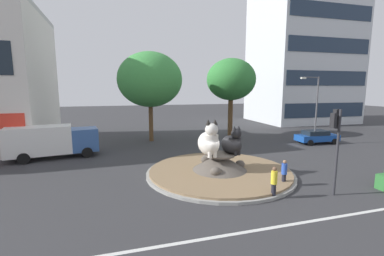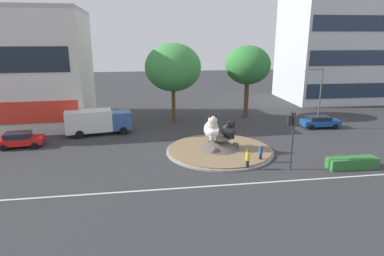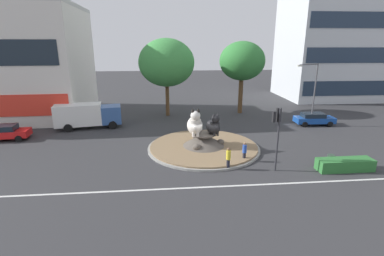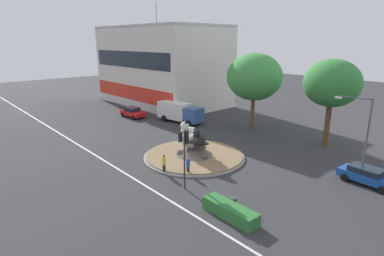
{
  "view_description": "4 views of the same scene",
  "coord_description": "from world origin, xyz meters",
  "px_view_note": "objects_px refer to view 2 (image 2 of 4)",
  "views": [
    {
      "loc": [
        -6.76,
        -16.46,
        5.93
      ],
      "look_at": [
        -1.57,
        1.57,
        3.11
      ],
      "focal_mm": 24.35,
      "sensor_mm": 36.0,
      "label": 1
    },
    {
      "loc": [
        -7.19,
        -29.29,
        10.63
      ],
      "look_at": [
        -2.59,
        0.58,
        2.32
      ],
      "focal_mm": 30.83,
      "sensor_mm": 36.0,
      "label": 2
    },
    {
      "loc": [
        -3.43,
        -24.54,
        9.29
      ],
      "look_at": [
        -1.05,
        0.25,
        1.93
      ],
      "focal_mm": 26.72,
      "sensor_mm": 36.0,
      "label": 3
    },
    {
      "loc": [
        22.78,
        -20.11,
        11.55
      ],
      "look_at": [
        -0.34,
        -0.01,
        3.04
      ],
      "focal_mm": 29.64,
      "sensor_mm": 36.0,
      "label": 4
    }
  ],
  "objects_px": {
    "second_tree_near_tower": "(248,65)",
    "litter_bin": "(339,159)",
    "cat_statue_black": "(229,130)",
    "sedan_on_far_lane": "(320,122)",
    "office_tower": "(338,9)",
    "pedestrian_yellow_shirt": "(248,159)",
    "traffic_light_mast": "(292,128)",
    "pedestrian_blue_shirt": "(261,153)",
    "delivery_box_truck": "(98,121)",
    "broadleaf_tree_behind_island": "(173,67)",
    "streetlight_arm": "(318,94)",
    "cat_statue_white": "(212,129)",
    "hatchback_near_shophouse": "(20,140)"
  },
  "relations": [
    {
      "from": "sedan_on_far_lane",
      "to": "cat_statue_white",
      "type": "bearing_deg",
      "value": -152.59
    },
    {
      "from": "litter_bin",
      "to": "pedestrian_yellow_shirt",
      "type": "bearing_deg",
      "value": 179.71
    },
    {
      "from": "cat_statue_black",
      "to": "pedestrian_blue_shirt",
      "type": "relative_size",
      "value": 1.3
    },
    {
      "from": "pedestrian_yellow_shirt",
      "to": "cat_statue_black",
      "type": "bearing_deg",
      "value": 8.35
    },
    {
      "from": "pedestrian_yellow_shirt",
      "to": "streetlight_arm",
      "type": "bearing_deg",
      "value": -44.01
    },
    {
      "from": "traffic_light_mast",
      "to": "pedestrian_yellow_shirt",
      "type": "distance_m",
      "value": 4.34
    },
    {
      "from": "office_tower",
      "to": "litter_bin",
      "type": "height_order",
      "value": "office_tower"
    },
    {
      "from": "pedestrian_yellow_shirt",
      "to": "broadleaf_tree_behind_island",
      "type": "bearing_deg",
      "value": 17.14
    },
    {
      "from": "sedan_on_far_lane",
      "to": "litter_bin",
      "type": "height_order",
      "value": "sedan_on_far_lane"
    },
    {
      "from": "traffic_light_mast",
      "to": "office_tower",
      "type": "height_order",
      "value": "office_tower"
    },
    {
      "from": "cat_statue_black",
      "to": "sedan_on_far_lane",
      "type": "relative_size",
      "value": 0.47
    },
    {
      "from": "pedestrian_yellow_shirt",
      "to": "office_tower",
      "type": "bearing_deg",
      "value": -36.56
    },
    {
      "from": "delivery_box_truck",
      "to": "broadleaf_tree_behind_island",
      "type": "bearing_deg",
      "value": 20.31
    },
    {
      "from": "broadleaf_tree_behind_island",
      "to": "pedestrian_yellow_shirt",
      "type": "height_order",
      "value": "broadleaf_tree_behind_island"
    },
    {
      "from": "cat_statue_black",
      "to": "streetlight_arm",
      "type": "bearing_deg",
      "value": 101.97
    },
    {
      "from": "delivery_box_truck",
      "to": "sedan_on_far_lane",
      "type": "bearing_deg",
      "value": -12.05
    },
    {
      "from": "hatchback_near_shophouse",
      "to": "broadleaf_tree_behind_island",
      "type": "bearing_deg",
      "value": 23.5
    },
    {
      "from": "cat_statue_white",
      "to": "broadleaf_tree_behind_island",
      "type": "bearing_deg",
      "value": -169.7
    },
    {
      "from": "streetlight_arm",
      "to": "delivery_box_truck",
      "type": "distance_m",
      "value": 25.77
    },
    {
      "from": "office_tower",
      "to": "delivery_box_truck",
      "type": "distance_m",
      "value": 43.55
    },
    {
      "from": "traffic_light_mast",
      "to": "pedestrian_yellow_shirt",
      "type": "height_order",
      "value": "traffic_light_mast"
    },
    {
      "from": "broadleaf_tree_behind_island",
      "to": "pedestrian_blue_shirt",
      "type": "relative_size",
      "value": 6.06
    },
    {
      "from": "traffic_light_mast",
      "to": "cat_statue_black",
      "type": "bearing_deg",
      "value": 34.55
    },
    {
      "from": "second_tree_near_tower",
      "to": "litter_bin",
      "type": "xyz_separation_m",
      "value": [
        2.55,
        -18.4,
        -6.6
      ]
    },
    {
      "from": "office_tower",
      "to": "sedan_on_far_lane",
      "type": "height_order",
      "value": "office_tower"
    },
    {
      "from": "traffic_light_mast",
      "to": "sedan_on_far_lane",
      "type": "distance_m",
      "value": 15.36
    },
    {
      "from": "delivery_box_truck",
      "to": "litter_bin",
      "type": "bearing_deg",
      "value": -39.56
    },
    {
      "from": "second_tree_near_tower",
      "to": "pedestrian_blue_shirt",
      "type": "height_order",
      "value": "second_tree_near_tower"
    },
    {
      "from": "cat_statue_black",
      "to": "cat_statue_white",
      "type": "bearing_deg",
      "value": -109.0
    },
    {
      "from": "broadleaf_tree_behind_island",
      "to": "sedan_on_far_lane",
      "type": "height_order",
      "value": "broadleaf_tree_behind_island"
    },
    {
      "from": "second_tree_near_tower",
      "to": "streetlight_arm",
      "type": "xyz_separation_m",
      "value": [
        6.37,
        -7.26,
        -2.79
      ]
    },
    {
      "from": "pedestrian_yellow_shirt",
      "to": "hatchback_near_shophouse",
      "type": "xyz_separation_m",
      "value": [
        -20.67,
        9.07,
        -0.15
      ]
    },
    {
      "from": "cat_statue_white",
      "to": "second_tree_near_tower",
      "type": "height_order",
      "value": "second_tree_near_tower"
    },
    {
      "from": "broadleaf_tree_behind_island",
      "to": "litter_bin",
      "type": "height_order",
      "value": "broadleaf_tree_behind_island"
    },
    {
      "from": "pedestrian_yellow_shirt",
      "to": "pedestrian_blue_shirt",
      "type": "distance_m",
      "value": 2.18
    },
    {
      "from": "second_tree_near_tower",
      "to": "broadleaf_tree_behind_island",
      "type": "bearing_deg",
      "value": -177.08
    },
    {
      "from": "streetlight_arm",
      "to": "delivery_box_truck",
      "type": "bearing_deg",
      "value": -18.05
    },
    {
      "from": "traffic_light_mast",
      "to": "streetlight_arm",
      "type": "relative_size",
      "value": 0.67
    },
    {
      "from": "traffic_light_mast",
      "to": "broadleaf_tree_behind_island",
      "type": "xyz_separation_m",
      "value": [
        -7.81,
        18.3,
        3.4
      ]
    },
    {
      "from": "traffic_light_mast",
      "to": "delivery_box_truck",
      "type": "xyz_separation_m",
      "value": [
        -16.95,
        13.11,
        -1.99
      ]
    },
    {
      "from": "cat_statue_white",
      "to": "second_tree_near_tower",
      "type": "relative_size",
      "value": 0.26
    },
    {
      "from": "delivery_box_truck",
      "to": "cat_statue_white",
      "type": "bearing_deg",
      "value": -44.35
    },
    {
      "from": "cat_statue_black",
      "to": "traffic_light_mast",
      "type": "xyz_separation_m",
      "value": [
        3.84,
        -4.99,
        1.37
      ]
    },
    {
      "from": "pedestrian_yellow_shirt",
      "to": "sedan_on_far_lane",
      "type": "xyz_separation_m",
      "value": [
        12.84,
        11.38,
        -0.18
      ]
    },
    {
      "from": "broadleaf_tree_behind_island",
      "to": "second_tree_near_tower",
      "type": "xyz_separation_m",
      "value": [
        10.07,
        0.51,
        0.11
      ]
    },
    {
      "from": "traffic_light_mast",
      "to": "sedan_on_far_lane",
      "type": "bearing_deg",
      "value": -41.47
    },
    {
      "from": "cat_statue_white",
      "to": "streetlight_arm",
      "type": "bearing_deg",
      "value": 115.03
    },
    {
      "from": "traffic_light_mast",
      "to": "pedestrian_blue_shirt",
      "type": "bearing_deg",
      "value": 40.84
    },
    {
      "from": "sedan_on_far_lane",
      "to": "delivery_box_truck",
      "type": "distance_m",
      "value": 26.39
    },
    {
      "from": "office_tower",
      "to": "pedestrian_yellow_shirt",
      "type": "height_order",
      "value": "office_tower"
    }
  ]
}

